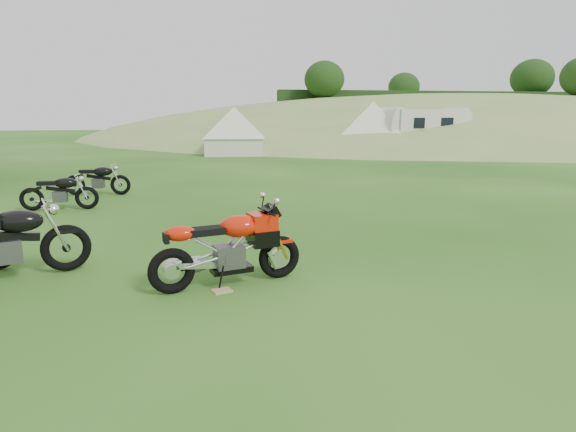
{
  "coord_description": "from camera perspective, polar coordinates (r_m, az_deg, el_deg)",
  "views": [
    {
      "loc": [
        -1.13,
        -6.33,
        2.13
      ],
      "look_at": [
        0.05,
        0.4,
        0.67
      ],
      "focal_mm": 30.0,
      "sensor_mm": 36.0,
      "label": 1
    }
  ],
  "objects": [
    {
      "name": "hillside",
      "position": [
        52.75,
        18.79,
        9.15
      ],
      "size": [
        80.0,
        64.0,
        8.0
      ],
      "primitive_type": "ellipsoid",
      "color": "#71974D",
      "rests_on": "ground"
    },
    {
      "name": "plywood_board",
      "position": [
        5.99,
        -7.83,
        -8.75
      ],
      "size": [
        0.27,
        0.24,
        0.02
      ],
      "primitive_type": "cube",
      "rotation": [
        0.0,
        0.0,
        0.32
      ],
      "color": "tan",
      "rests_on": "ground"
    },
    {
      "name": "vintage_moto_a",
      "position": [
        7.16,
        -30.69,
        -2.52
      ],
      "size": [
        2.06,
        1.15,
        1.06
      ],
      "primitive_type": null,
      "rotation": [
        0.0,
        0.0,
        0.36
      ],
      "color": "black",
      "rests_on": "ground"
    },
    {
      "name": "vintage_moto_d",
      "position": [
        13.67,
        -21.67,
        4.13
      ],
      "size": [
        1.69,
        0.59,
        0.87
      ],
      "primitive_type": null,
      "rotation": [
        0.0,
        0.0,
        -0.13
      ],
      "color": "black",
      "rests_on": "ground"
    },
    {
      "name": "sport_motorcycle",
      "position": [
        6.03,
        -7.21,
        -3.09
      ],
      "size": [
        1.93,
        0.91,
        1.12
      ],
      "primitive_type": null,
      "rotation": [
        0.0,
        0.0,
        0.25
      ],
      "color": "red",
      "rests_on": "ground"
    },
    {
      "name": "caravan",
      "position": [
        27.94,
        15.67,
        9.73
      ],
      "size": [
        5.38,
        3.03,
        2.38
      ],
      "primitive_type": null,
      "rotation": [
        0.0,
        0.0,
        0.16
      ],
      "color": "beige",
      "rests_on": "ground"
    },
    {
      "name": "vintage_moto_c",
      "position": [
        11.86,
        -25.51,
        2.66
      ],
      "size": [
        1.62,
        0.38,
        0.85
      ],
      "primitive_type": null,
      "rotation": [
        0.0,
        0.0,
        -0.0
      ],
      "color": "black",
      "rests_on": "ground"
    },
    {
      "name": "ground",
      "position": [
        6.77,
        0.19,
        -6.23
      ],
      "size": [
        120.0,
        120.0,
        0.0
      ],
      "primitive_type": "plane",
      "color": "#1C4B10",
      "rests_on": "ground"
    },
    {
      "name": "hedgerow",
      "position": [
        52.75,
        18.79,
        9.15
      ],
      "size": [
        36.0,
        1.2,
        8.6
      ],
      "primitive_type": null,
      "color": "black",
      "rests_on": "ground"
    },
    {
      "name": "tent_right",
      "position": [
        27.22,
        10.01,
        10.29
      ],
      "size": [
        4.05,
        4.05,
        2.71
      ],
      "primitive_type": null,
      "rotation": [
        0.0,
        0.0,
        -0.37
      ],
      "color": "silver",
      "rests_on": "ground"
    },
    {
      "name": "tent_left",
      "position": [
        25.6,
        -6.36,
        10.09
      ],
      "size": [
        3.2,
        3.2,
        2.53
      ],
      "primitive_type": null,
      "rotation": [
        0.0,
        0.0,
        -0.1
      ],
      "color": "silver",
      "rests_on": "ground"
    }
  ]
}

